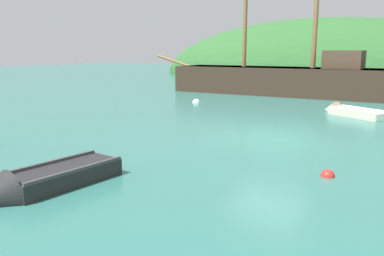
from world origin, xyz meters
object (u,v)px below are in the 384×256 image
rowboat_far (45,183)px  rowboat_outer_right (349,113)px  buoy_white (196,103)px  sailing_ship (282,84)px  buoy_red (328,176)px

rowboat_far → rowboat_outer_right: (4.05, 13.46, -0.03)m
rowboat_outer_right → buoy_white: bearing=26.7°
rowboat_outer_right → buoy_white: rowboat_outer_right is taller
sailing_ship → buoy_red: sailing_ship is taller
sailing_ship → buoy_white: sailing_ship is taller
sailing_ship → rowboat_outer_right: size_ratio=5.43×
sailing_ship → rowboat_outer_right: (5.27, -6.90, -0.58)m
rowboat_outer_right → sailing_ship: bearing=-23.2°
rowboat_far → buoy_red: 6.34m
sailing_ship → rowboat_far: bearing=93.4°
rowboat_far → buoy_red: bearing=135.3°
buoy_white → buoy_red: buoy_white is taller
sailing_ship → buoy_red: (6.23, -16.49, -0.68)m
sailing_ship → buoy_white: bearing=66.2°
buoy_white → buoy_red: bearing=-47.6°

